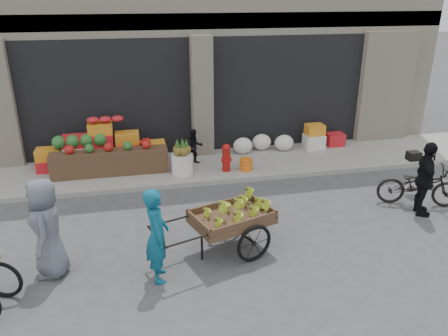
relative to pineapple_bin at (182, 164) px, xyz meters
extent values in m
plane|color=#424244|center=(0.75, -3.60, -0.37)|extent=(80.00, 80.00, 0.00)
cube|color=gray|center=(0.75, 0.50, -0.31)|extent=(18.00, 2.20, 0.12)
cube|color=beige|center=(0.75, 4.60, 3.13)|extent=(14.00, 6.00, 7.00)
cube|color=gray|center=(0.75, 1.75, 3.23)|extent=(14.00, 0.30, 0.40)
cube|color=black|center=(-1.73, 2.40, 1.30)|extent=(4.40, 1.60, 3.10)
cube|color=black|center=(3.23, 2.40, 1.30)|extent=(4.40, 1.60, 3.10)
cube|color=beige|center=(0.75, 1.55, 1.30)|extent=(0.55, 0.80, 3.22)
cube|color=brown|center=(-1.73, 0.35, 0.05)|extent=(2.80, 0.45, 0.60)
sphere|color=#1E5923|center=(-2.42, 0.85, 0.49)|extent=(0.34, 0.34, 0.34)
cylinder|color=silver|center=(0.00, 0.00, 0.00)|extent=(0.52, 0.52, 0.50)
cylinder|color=#A5140F|center=(1.10, -0.05, 0.03)|extent=(0.20, 0.20, 0.56)
sphere|color=#A5140F|center=(1.10, -0.05, 0.35)|extent=(0.22, 0.22, 0.22)
cylinder|color=orange|center=(1.60, -0.10, -0.10)|extent=(0.32, 0.32, 0.30)
ellipsoid|color=silver|center=(2.42, 1.10, -0.03)|extent=(1.70, 0.60, 0.44)
imported|color=black|center=(0.40, 0.60, 0.21)|extent=(0.51, 0.43, 0.93)
cube|color=brown|center=(0.45, -3.43, 0.25)|extent=(1.56, 1.26, 0.12)
torus|color=black|center=(0.74, -3.84, -0.03)|extent=(0.67, 0.27, 0.68)
torus|color=black|center=(0.44, -2.93, -0.03)|extent=(0.67, 0.27, 0.68)
cylinder|color=black|center=(-0.12, -3.62, -0.09)|extent=(0.05, 0.05, 0.56)
imported|color=#0E5672|center=(-0.88, -3.98, 0.42)|extent=(0.38, 0.58, 1.58)
torus|color=black|center=(-3.19, -3.97, -0.06)|extent=(0.61, 0.24, 0.62)
imported|color=slate|center=(-2.56, -3.47, 0.47)|extent=(0.53, 0.82, 1.67)
imported|color=black|center=(4.78, -2.52, 0.08)|extent=(1.82, 1.18, 0.90)
imported|color=black|center=(4.58, -2.92, 0.41)|extent=(0.69, 0.99, 1.57)
camera|label=1|loc=(-1.11, -9.95, 3.93)|focal=35.00mm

